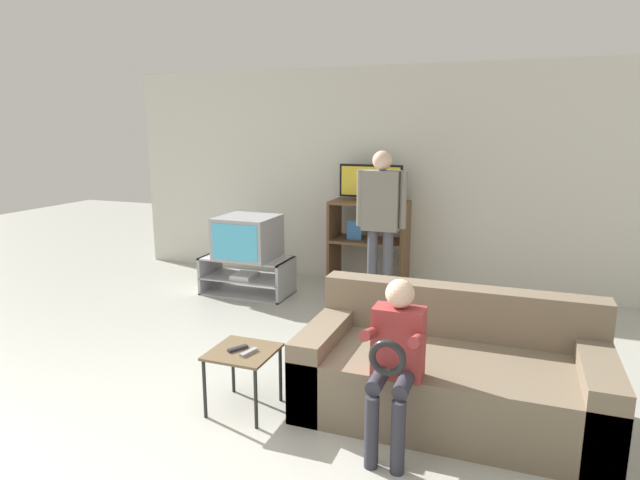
% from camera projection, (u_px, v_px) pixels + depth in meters
% --- Properties ---
extents(ground_plane, '(18.00, 18.00, 0.00)m').
position_uv_depth(ground_plane, '(166.00, 480.00, 2.93)').
color(ground_plane, '#ADADA3').
extents(wall_back, '(6.40, 0.06, 2.60)m').
position_uv_depth(wall_back, '(370.00, 177.00, 6.48)').
color(wall_back, beige).
rests_on(wall_back, ground_plane).
extents(tv_stand, '(1.02, 0.51, 0.43)m').
position_uv_depth(tv_stand, '(247.00, 276.00, 6.17)').
color(tv_stand, '#A8A8AD').
rests_on(tv_stand, ground_plane).
extents(television_main, '(0.63, 0.62, 0.48)m').
position_uv_depth(television_main, '(248.00, 237.00, 6.06)').
color(television_main, '#9E9EA3').
rests_on(television_main, tv_stand).
extents(media_shelf, '(0.90, 0.48, 1.05)m').
position_uv_depth(media_shelf, '(369.00, 244.00, 6.33)').
color(media_shelf, brown).
rests_on(media_shelf, ground_plane).
extents(television_flat, '(0.75, 0.20, 0.42)m').
position_uv_depth(television_flat, '(371.00, 184.00, 6.20)').
color(television_flat, black).
rests_on(television_flat, media_shelf).
extents(snack_table, '(0.42, 0.42, 0.43)m').
position_uv_depth(snack_table, '(243.00, 358.00, 3.59)').
color(snack_table, brown).
rests_on(snack_table, ground_plane).
extents(remote_control_black, '(0.11, 0.14, 0.02)m').
position_uv_depth(remote_control_black, '(238.00, 349.00, 3.59)').
color(remote_control_black, '#232328').
rests_on(remote_control_black, snack_table).
extents(remote_control_white, '(0.07, 0.15, 0.02)m').
position_uv_depth(remote_control_white, '(249.00, 352.00, 3.53)').
color(remote_control_white, gray).
rests_on(remote_control_white, snack_table).
extents(couch, '(1.95, 0.95, 0.79)m').
position_uv_depth(couch, '(450.00, 374.00, 3.57)').
color(couch, '#756651').
rests_on(couch, ground_plane).
extents(person_standing_adult, '(0.53, 0.20, 1.66)m').
position_uv_depth(person_standing_adult, '(381.00, 213.00, 5.59)').
color(person_standing_adult, '#4C4C56').
rests_on(person_standing_adult, ground_plane).
extents(person_seated_child, '(0.33, 0.43, 1.03)m').
position_uv_depth(person_seated_child, '(395.00, 353.00, 3.09)').
color(person_seated_child, '#2D2D38').
rests_on(person_seated_child, ground_plane).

